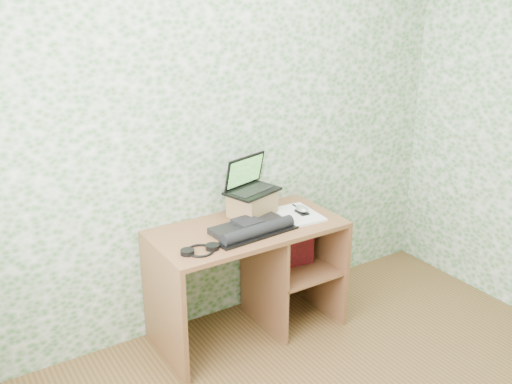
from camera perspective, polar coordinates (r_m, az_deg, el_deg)
wall_back at (r=3.62m, az=-3.48°, el=6.19°), size 3.50×0.00×3.50m
desk at (r=3.72m, az=-0.04°, el=-6.88°), size 1.20×0.60×0.75m
riser at (r=3.69m, az=-0.36°, el=-1.19°), size 0.32×0.29×0.16m
laptop at (r=3.67m, az=-0.67°, el=0.91°), size 0.39×0.33×0.22m
keyboard at (r=3.46m, az=-0.39°, el=-3.63°), size 0.55×0.31×0.08m
headphones at (r=3.24m, az=-5.61°, el=-5.80°), size 0.23×0.18×0.03m
notepad at (r=3.72m, az=4.25°, el=-2.26°), size 0.26×0.35×0.02m
mouse at (r=3.71m, az=4.62°, el=-1.85°), size 0.07×0.11×0.04m
pen at (r=3.79m, az=4.39°, el=-1.62°), size 0.01×0.16×0.01m
red_box at (r=3.82m, az=3.92°, el=-5.20°), size 0.26×0.11×0.30m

